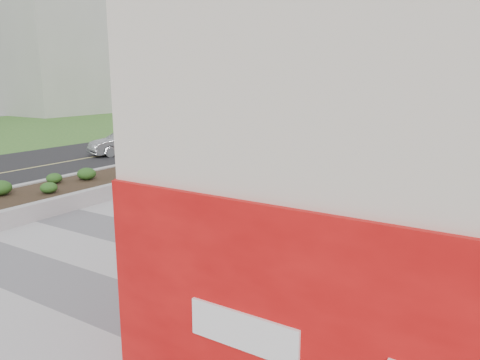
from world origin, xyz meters
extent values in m
plane|color=gray|center=(0.00, 0.00, 0.00)|extent=(160.00, 160.00, 0.00)
cube|color=#A8A8AD|center=(0.00, 3.00, 0.01)|extent=(8.00, 36.00, 0.01)
cube|color=red|center=(4.02, 9.00, 1.50)|extent=(0.12, 24.00, 3.00)
cube|color=red|center=(7.00, -3.02, 1.50)|extent=(6.00, 0.12, 3.00)
cube|color=#9E9EA0|center=(-5.50, 15.85, 0.28)|extent=(3.00, 0.30, 0.55)
cube|color=#9E9EA0|center=(-6.85, 7.00, 0.28)|extent=(0.30, 18.00, 0.55)
cube|color=#9E9EA0|center=(-4.15, 7.00, 0.28)|extent=(0.30, 18.00, 0.55)
cube|color=#2D2116|center=(-5.50, 7.00, 0.25)|extent=(2.40, 17.40, 0.50)
cube|color=black|center=(-12.00, 7.00, 0.00)|extent=(10.00, 40.00, 0.00)
cylinder|color=black|center=(-7.30, 17.50, 2.10)|extent=(0.12, 0.12, 4.20)
cube|color=black|center=(-7.12, 17.50, 3.75)|extent=(0.18, 0.28, 0.80)
cylinder|color=black|center=(-16.50, 17.00, 2.10)|extent=(0.12, 0.12, 4.20)
cube|color=black|center=(-16.32, 17.00, 3.75)|extent=(0.18, 0.28, 0.80)
cube|color=#ADAAA3|center=(-45.00, 30.00, 11.00)|extent=(18.00, 12.00, 22.00)
cube|color=#ADAAA3|center=(-5.00, 55.00, 10.00)|extent=(16.00, 12.00, 20.00)
cylinder|color=#595654|center=(0.50, 3.00, 0.00)|extent=(0.44, 0.44, 0.01)
cube|color=black|center=(0.58, 5.43, 0.07)|extent=(0.44, 0.74, 0.02)
imported|color=#29282E|center=(0.58, 5.43, 0.68)|extent=(0.51, 0.41, 1.21)
sphere|color=#187FD0|center=(0.58, 5.43, 1.24)|extent=(0.23, 0.23, 0.23)
imported|color=#94979B|center=(-11.27, 11.72, 0.66)|extent=(2.68, 4.22, 1.31)
imported|color=black|center=(-9.32, 14.08, 0.70)|extent=(3.53, 5.23, 1.41)
camera|label=1|loc=(8.53, -7.13, 4.29)|focal=35.00mm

